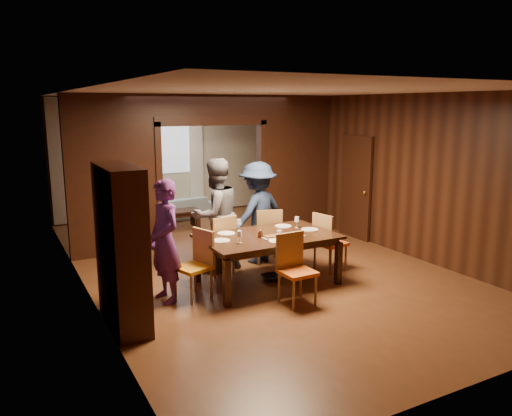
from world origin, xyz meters
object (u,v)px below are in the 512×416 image
sofa (176,208)px  chair_near (298,270)px  chair_far_r (267,235)px  chair_left (193,265)px  person_purple (165,241)px  person_grey (216,215)px  chair_right (331,241)px  person_navy (258,213)px  hutch (121,247)px  coffee_table (182,219)px  chair_far_l (218,244)px  dining_table (267,259)px

sofa → chair_near: (-0.26, -5.80, 0.22)m
chair_far_r → chair_left: bearing=45.9°
chair_left → chair_far_r: same height
person_purple → person_grey: size_ratio=0.92×
chair_right → chair_far_r: 1.12m
person_navy → hutch: size_ratio=0.88×
person_navy → chair_far_r: person_navy is taller
coffee_table → chair_far_l: bearing=-99.3°
chair_right → chair_far_l: bearing=57.1°
person_navy → chair_near: person_navy is taller
chair_right → chair_near: bearing=117.5°
person_grey → coffee_table: bearing=-111.4°
person_grey → chair_far_r: (0.95, -0.03, -0.45)m
person_navy → chair_left: person_navy is taller
dining_table → chair_near: 0.92m
chair_right → hutch: (-3.53, -0.52, 0.52)m
chair_right → chair_far_r: same height
chair_near → hutch: hutch is taller
sofa → chair_near: size_ratio=1.87×
person_purple → chair_near: bearing=49.4°
chair_left → chair_near: bearing=35.9°
chair_far_l → chair_far_r: 0.99m
sofa → person_purple: bearing=61.6°
dining_table → person_navy: bearing=69.5°
chair_right → chair_left: bearing=82.6°
person_navy → dining_table: size_ratio=0.86×
sofa → person_navy: bearing=84.5°
chair_far_l → chair_near: (0.44, -1.70, 0.00)m
chair_far_r → chair_near: (-0.55, -1.83, 0.00)m
person_grey → coffee_table: (0.49, 3.06, -0.73)m
dining_table → chair_left: bearing=-177.7°
person_grey → chair_left: size_ratio=1.92×
coffee_table → chair_left: chair_left is taller
person_navy → chair_far_l: 0.97m
dining_table → chair_right: size_ratio=2.09×
dining_table → chair_right: 1.24m
coffee_table → chair_right: 4.13m
dining_table → coffee_table: bearing=89.3°
chair_far_r → hutch: hutch is taller
person_purple → coffee_table: bearing=148.6°
person_purple → chair_right: size_ratio=1.77×
chair_far_r → chair_near: same height
chair_far_l → chair_far_r: size_ratio=1.00×
dining_table → chair_right: (1.23, 0.06, 0.10)m
dining_table → coffee_table: 4.01m
person_purple → hutch: (-0.70, -0.51, 0.14)m
person_grey → chair_far_l: person_grey is taller
chair_left → chair_right: (2.46, 0.11, 0.00)m
person_grey → chair_far_r: 1.05m
coffee_table → person_navy: bearing=-83.7°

